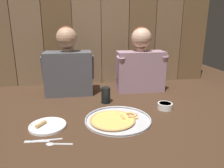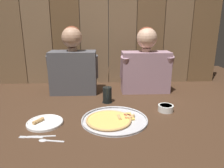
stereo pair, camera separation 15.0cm
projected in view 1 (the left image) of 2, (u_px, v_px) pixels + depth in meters
ground_plane at (114, 113)px, 1.46m from camera, size 3.20×3.20×0.00m
pizza_tray at (116, 119)px, 1.34m from camera, size 0.42×0.42×0.03m
dinner_plate at (48, 126)px, 1.26m from camera, size 0.22×0.22×0.03m
drinking_glass at (106, 95)px, 1.64m from camera, size 0.08×0.08×0.12m
dipping_bowl at (165, 106)px, 1.52m from camera, size 0.11×0.11×0.04m
table_fork at (35, 141)px, 1.10m from camera, size 0.13×0.03×0.01m
table_knife at (47, 140)px, 1.12m from camera, size 0.16×0.02×0.01m
table_spoon at (54, 143)px, 1.08m from camera, size 0.14×0.04×0.01m
diner_left at (68, 65)px, 1.79m from camera, size 0.43×0.21×0.57m
diner_right at (140, 63)px, 1.88m from camera, size 0.45×0.20×0.57m
wooden_backdrop_wall at (101, 25)px, 2.06m from camera, size 2.19×0.03×1.14m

